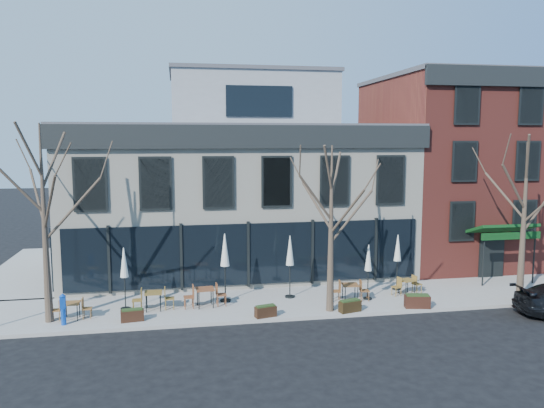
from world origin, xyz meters
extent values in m
plane|color=black|center=(0.00, 0.00, 0.00)|extent=(120.00, 120.00, 0.00)
cube|color=gray|center=(3.25, -2.15, 0.07)|extent=(33.50, 4.70, 0.15)
cube|color=gray|center=(-11.25, 6.00, 0.07)|extent=(4.50, 12.00, 0.15)
cube|color=silver|center=(0.00, 5.00, 4.00)|extent=(18.00, 10.00, 8.00)
cube|color=#47474C|center=(0.00, 5.00, 8.05)|extent=(18.30, 10.30, 0.30)
cube|color=black|center=(0.00, -0.12, 7.55)|extent=(18.30, 0.25, 1.10)
cube|color=black|center=(-9.12, 5.00, 7.55)|extent=(0.25, 10.30, 1.10)
cube|color=black|center=(0.00, -0.06, 1.90)|extent=(17.20, 0.12, 3.00)
cube|color=black|center=(-9.06, 4.00, 1.90)|extent=(0.12, 7.50, 3.00)
cube|color=gray|center=(1.00, 6.00, 9.60)|extent=(9.00, 6.50, 3.00)
cube|color=maroon|center=(13.00, 5.00, 5.50)|extent=(8.00, 10.00, 11.00)
cube|color=#47474C|center=(13.00, 5.00, 11.05)|extent=(8.20, 10.20, 0.25)
cube|color=black|center=(13.00, -0.12, 10.60)|extent=(8.20, 0.25, 1.00)
cube|color=black|center=(13.00, -0.85, 2.90)|extent=(3.20, 1.66, 0.67)
cube|color=black|center=(13.00, -0.05, 1.25)|extent=(1.40, 0.10, 2.50)
cone|color=#382B21|center=(-8.50, -3.20, 4.11)|extent=(0.34, 0.34, 7.92)
cylinder|color=#382B21|center=(-7.43, -3.01, 4.68)|extent=(2.23, 0.50, 2.48)
cylinder|color=#382B21|center=(-8.95, -2.23, 5.14)|extent=(1.03, 2.05, 2.14)
cylinder|color=#382B21|center=(-9.34, -3.51, 5.65)|extent=(1.80, 0.75, 2.21)
cylinder|color=#382B21|center=(-8.05, -4.16, 5.05)|extent=(1.03, 2.04, 2.28)
cone|color=#382B21|center=(3.00, -3.90, 3.67)|extent=(0.34, 0.34, 7.04)
cylinder|color=#382B21|center=(3.95, -3.73, 4.18)|extent=(2.00, 0.46, 2.21)
cylinder|color=#382B21|center=(2.60, -3.04, 4.59)|extent=(0.93, 1.84, 1.91)
cylinder|color=#382B21|center=(2.25, -4.17, 5.04)|extent=(1.61, 0.68, 1.97)
cylinder|color=#382B21|center=(3.40, -4.76, 4.51)|extent=(0.93, 1.83, 2.03)
cone|color=#382B21|center=(12.00, -3.90, 3.89)|extent=(0.34, 0.34, 7.48)
cylinder|color=#382B21|center=(13.01, -3.72, 4.43)|extent=(2.12, 0.48, 2.35)
cylinder|color=#382B21|center=(11.57, -2.99, 4.86)|extent=(0.98, 1.94, 2.03)
cylinder|color=#382B21|center=(11.20, -4.19, 5.35)|extent=(1.71, 0.71, 2.09)
cylinder|color=#0D3FAE|center=(-7.86, -3.71, 0.49)|extent=(0.20, 0.20, 0.68)
cube|color=#0D3FAE|center=(-7.86, -3.71, 1.08)|extent=(0.22, 0.19, 0.49)
cone|color=#0D3FAE|center=(-7.86, -3.71, 1.37)|extent=(0.25, 0.25, 0.12)
cube|color=brown|center=(-7.66, -3.08, 0.82)|extent=(0.65, 0.65, 0.04)
cylinder|color=black|center=(-7.92, -3.34, 0.48)|extent=(0.04, 0.04, 0.67)
cylinder|color=black|center=(-7.40, -3.34, 0.48)|extent=(0.04, 0.04, 0.67)
cylinder|color=black|center=(-7.92, -2.82, 0.48)|extent=(0.04, 0.04, 0.67)
cylinder|color=black|center=(-7.40, -2.82, 0.48)|extent=(0.04, 0.04, 0.67)
cube|color=brown|center=(-4.43, -2.47, 0.91)|extent=(0.74, 0.74, 0.04)
cylinder|color=black|center=(-4.72, -2.76, 0.52)|extent=(0.04, 0.04, 0.75)
cylinder|color=black|center=(-4.14, -2.76, 0.52)|extent=(0.04, 0.04, 0.75)
cylinder|color=black|center=(-4.73, -2.18, 0.52)|extent=(0.04, 0.04, 0.75)
cylinder|color=black|center=(-4.14, -2.17, 0.52)|extent=(0.04, 0.04, 0.75)
cube|color=brown|center=(-2.23, -2.43, 0.95)|extent=(0.82, 0.82, 0.04)
cylinder|color=black|center=(-2.51, -2.76, 0.54)|extent=(0.04, 0.04, 0.78)
cylinder|color=black|center=(-1.90, -2.71, 0.54)|extent=(0.04, 0.04, 0.78)
cylinder|color=black|center=(-2.55, -2.15, 0.54)|extent=(0.04, 0.04, 0.78)
cylinder|color=black|center=(-1.94, -2.10, 0.54)|extent=(0.04, 0.04, 0.78)
cube|color=brown|center=(4.30, -2.72, 0.89)|extent=(0.79, 0.79, 0.04)
cylinder|color=black|center=(3.98, -2.97, 0.52)|extent=(0.04, 0.04, 0.73)
cylinder|color=black|center=(4.55, -3.04, 0.52)|extent=(0.04, 0.04, 0.73)
cylinder|color=black|center=(4.05, -2.41, 0.52)|extent=(0.04, 0.04, 0.73)
cylinder|color=black|center=(4.61, -2.47, 0.52)|extent=(0.04, 0.04, 0.73)
cube|color=brown|center=(7.27, -2.22, 0.82)|extent=(0.79, 0.79, 0.04)
cylinder|color=black|center=(7.08, -2.53, 0.48)|extent=(0.04, 0.04, 0.67)
cylinder|color=black|center=(7.58, -2.40, 0.48)|extent=(0.04, 0.04, 0.67)
cylinder|color=black|center=(6.95, -2.03, 0.48)|extent=(0.04, 0.04, 0.67)
cylinder|color=black|center=(7.45, -1.90, 0.48)|extent=(0.04, 0.04, 0.67)
cylinder|color=black|center=(-5.63, -2.16, 0.18)|extent=(0.43, 0.43, 0.06)
cylinder|color=black|center=(-5.63, -2.16, 1.23)|extent=(0.05, 0.05, 2.16)
cone|color=silver|center=(-5.63, -2.16, 2.22)|extent=(0.35, 0.35, 1.28)
cylinder|color=black|center=(-1.28, -1.80, 0.18)|extent=(0.50, 0.50, 0.07)
cylinder|color=black|center=(-1.28, -1.80, 1.39)|extent=(0.06, 0.06, 2.48)
cone|color=beige|center=(-1.28, -1.80, 2.52)|extent=(0.41, 0.41, 1.47)
cylinder|color=black|center=(1.72, -1.72, 0.18)|extent=(0.46, 0.46, 0.06)
cylinder|color=black|center=(1.72, -1.72, 1.31)|extent=(0.05, 0.05, 2.32)
cone|color=beige|center=(1.72, -1.72, 2.37)|extent=(0.38, 0.38, 1.37)
cylinder|color=black|center=(5.17, -2.63, 0.18)|extent=(0.41, 0.41, 0.06)
cylinder|color=black|center=(5.17, -2.63, 1.17)|extent=(0.05, 0.05, 2.03)
cone|color=beige|center=(5.17, -2.63, 2.09)|extent=(0.33, 0.33, 1.20)
cylinder|color=black|center=(7.11, -1.40, 0.18)|extent=(0.43, 0.43, 0.06)
cylinder|color=black|center=(7.11, -1.40, 1.23)|extent=(0.05, 0.05, 2.16)
cone|color=silver|center=(7.11, -1.40, 2.22)|extent=(0.35, 0.35, 1.28)
cube|color=black|center=(-5.22, -3.75, 0.38)|extent=(0.94, 0.47, 0.45)
cube|color=#1E3314|center=(-5.22, -3.75, 0.62)|extent=(0.84, 0.39, 0.07)
cube|color=black|center=(0.16, -4.20, 0.37)|extent=(0.94, 0.55, 0.44)
cube|color=#1E3314|center=(0.16, -4.20, 0.61)|extent=(0.84, 0.46, 0.07)
cube|color=black|center=(3.79, -4.20, 0.39)|extent=(1.00, 0.60, 0.47)
cube|color=#1E3314|center=(3.79, -4.20, 0.64)|extent=(0.89, 0.50, 0.08)
cube|color=black|center=(6.85, -4.20, 0.42)|extent=(1.14, 0.64, 0.54)
cube|color=#1E3314|center=(6.85, -4.20, 0.71)|extent=(1.01, 0.53, 0.09)
camera|label=1|loc=(-3.35, -25.04, 7.47)|focal=35.00mm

